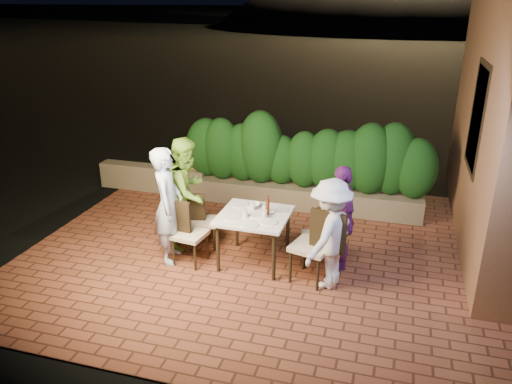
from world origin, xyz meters
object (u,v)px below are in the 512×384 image
at_px(beer_bottle, 268,205).
at_px(diner_white, 330,234).
at_px(diner_blue, 168,205).
at_px(diner_green, 187,192).
at_px(dining_table, 254,238).
at_px(chair_right_back, 317,235).
at_px(chair_right_front, 311,245).
at_px(chair_left_front, 190,233).
at_px(chair_left_back, 204,220).
at_px(parapet_lamp, 182,165).
at_px(diner_purple, 341,217).
at_px(bowl, 254,205).

distance_m(beer_bottle, diner_white, 1.00).
height_order(diner_blue, diner_green, diner_blue).
xyz_separation_m(dining_table, chair_right_back, (0.86, 0.23, 0.06)).
bearing_deg(chair_right_back, diner_green, -19.77).
relative_size(chair_right_front, diner_white, 0.71).
distance_m(beer_bottle, diner_blue, 1.41).
distance_m(chair_left_front, chair_right_front, 1.74).
bearing_deg(chair_right_back, chair_left_back, -18.61).
bearing_deg(chair_right_front, chair_left_back, -1.33).
distance_m(chair_left_front, chair_left_back, 0.53).
relative_size(diner_blue, parapet_lamp, 12.15).
bearing_deg(chair_right_back, diner_white, 97.10).
xyz_separation_m(chair_right_front, diner_blue, (-2.06, 0.00, 0.32)).
distance_m(chair_right_front, diner_purple, 0.63).
bearing_deg(dining_table, chair_right_back, 15.03).
height_order(chair_right_front, diner_blue, diner_blue).
height_order(bowl, chair_left_front, chair_left_front).
xyz_separation_m(chair_right_front, diner_white, (0.24, -0.06, 0.22)).
xyz_separation_m(diner_white, parapet_lamp, (-3.21, 2.52, -0.17)).
bearing_deg(parapet_lamp, diner_green, -63.18).
distance_m(diner_green, parapet_lamp, 2.15).
relative_size(beer_bottle, diner_purple, 0.19).
bearing_deg(diner_green, dining_table, -101.04).
distance_m(bowl, diner_blue, 1.23).
height_order(chair_left_front, chair_right_back, chair_left_front).
xyz_separation_m(diner_white, diner_purple, (0.07, 0.56, 0.01)).
bearing_deg(diner_green, parapet_lamp, 30.85).
height_order(chair_right_front, diner_white, diner_white).
bearing_deg(diner_blue, dining_table, -94.72).
bearing_deg(beer_bottle, diner_green, 168.54).
xyz_separation_m(bowl, parapet_lamp, (-2.01, 1.93, -0.20)).
height_order(diner_white, diner_purple, diner_purple).
relative_size(diner_white, diner_purple, 0.99).
xyz_separation_m(dining_table, diner_white, (1.11, -0.31, 0.37)).
xyz_separation_m(beer_bottle, chair_right_front, (0.68, -0.29, -0.37)).
relative_size(bowl, chair_left_front, 0.20).
height_order(chair_right_back, diner_blue, diner_blue).
height_order(dining_table, diner_blue, diner_blue).
bearing_deg(chair_right_back, chair_right_front, 73.20).
relative_size(chair_right_back, diner_green, 0.51).
relative_size(chair_right_front, diner_purple, 0.70).
xyz_separation_m(bowl, chair_right_front, (0.95, -0.53, -0.24)).
distance_m(dining_table, chair_left_back, 0.91).
bearing_deg(chair_left_back, diner_blue, -137.11).
bearing_deg(bowl, diner_white, -26.16).
relative_size(dining_table, parapet_lamp, 6.91).
bearing_deg(diner_white, beer_bottle, -89.02).
bearing_deg(chair_left_back, chair_right_front, -31.66).
relative_size(diner_green, diner_white, 1.14).
distance_m(chair_left_front, diner_blue, 0.50).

